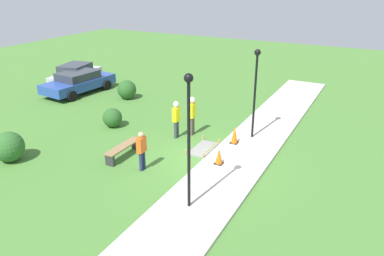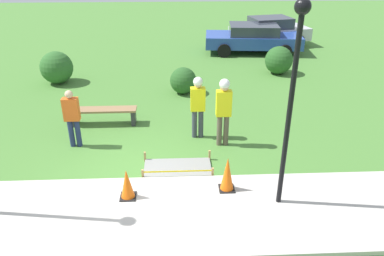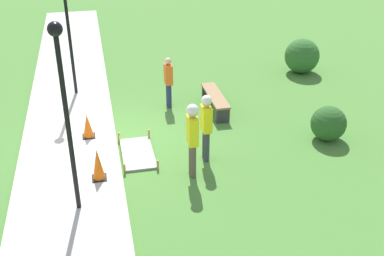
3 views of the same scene
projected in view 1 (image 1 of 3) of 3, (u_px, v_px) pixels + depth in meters
The scene contains 16 objects.
ground_plane at pixel (203, 161), 15.30m from camera, with size 60.00×60.00×0.00m, color #477A33.
sidewalk at pixel (232, 167), 14.75m from camera, with size 28.00×2.51×0.10m.
wet_concrete_patch at pixel (203, 149), 16.32m from camera, with size 1.68×0.86×0.26m.
traffic_cone_near_patch at pixel (219, 156), 14.78m from camera, with size 0.34×0.34×0.67m.
traffic_cone_far_patch at pixel (235, 135), 16.57m from camera, with size 0.34×0.34×0.79m.
park_bench at pixel (123, 149), 15.54m from camera, with size 1.95×0.44×0.51m.
worker_supervisor at pixel (176, 116), 17.13m from camera, with size 0.40×0.26×1.78m.
worker_assistant at pixel (192, 112), 17.42m from camera, with size 0.40×0.27×1.88m.
bystander_in_orange_shirt at pixel (142, 149), 14.31m from camera, with size 0.40×0.22×1.60m.
lamppost_near at pixel (256, 82), 16.35m from camera, with size 0.28×0.28×4.05m.
lamppost_far at pixel (189, 125), 11.12m from camera, with size 0.28×0.28×4.41m.
parked_car_blue at pixel (79, 82), 23.87m from camera, with size 4.84×2.55×1.39m.
parked_car_silver at pixel (76, 75), 25.36m from camera, with size 4.32×2.60×1.49m.
shrub_rounded_near at pixel (9, 147), 15.12m from camera, with size 1.25×1.25×1.25m.
shrub_rounded_mid at pixel (112, 118), 18.59m from camera, with size 0.96×0.96×0.96m.
shrub_rounded_far at pixel (127, 90), 22.78m from camera, with size 1.15×1.15×1.15m.
Camera 1 is at (-12.29, -5.93, 7.08)m, focal length 35.00 mm.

